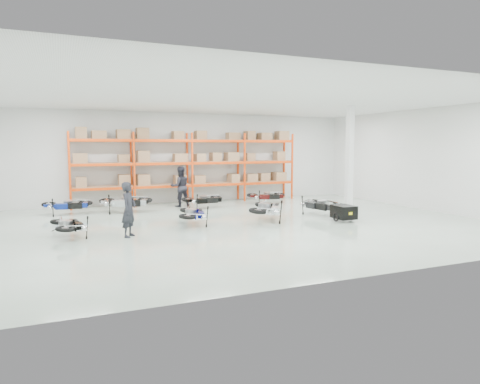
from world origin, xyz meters
name	(u,v)px	position (x,y,z in m)	size (l,w,h in m)	color
room	(239,162)	(0.00, 0.00, 2.25)	(18.00, 18.00, 18.00)	#B3C8B7
pallet_rack	(190,158)	(0.00, 6.45, 2.26)	(11.28, 0.98, 3.62)	#EE430C
structural_column	(349,160)	(5.20, 0.50, 2.25)	(0.25, 0.25, 4.50)	white
moto_blue_centre	(193,211)	(-1.64, 0.37, 0.52)	(0.76, 1.72, 1.05)	#070C4F
moto_silver_left	(267,205)	(1.19, 0.12, 0.61)	(0.89, 2.00, 1.22)	#BABCC1
moto_black_far_left	(69,222)	(-5.79, -0.23, 0.50)	(0.72, 1.63, 1.00)	black
moto_touring_right	(320,202)	(3.82, 0.55, 0.56)	(0.81, 1.82, 1.11)	black
trailer	(344,212)	(3.82, -1.05, 0.35)	(0.76, 1.44, 0.60)	black
moto_back_a	(67,202)	(-5.79, 4.70, 0.52)	(0.76, 1.72, 1.05)	navy
moto_back_b	(125,199)	(-3.49, 4.38, 0.59)	(0.86, 1.93, 1.18)	#9DA1A6
moto_back_c	(204,197)	(0.02, 4.31, 0.51)	(0.74, 1.66, 1.02)	black
moto_back_d	(267,194)	(3.39, 4.62, 0.50)	(0.73, 1.64, 1.00)	#390B0B
person_left	(129,210)	(-4.06, -0.78, 0.86)	(0.63, 0.41, 1.72)	black
person_back	(180,187)	(-0.82, 5.25, 0.95)	(0.92, 0.72, 1.90)	black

